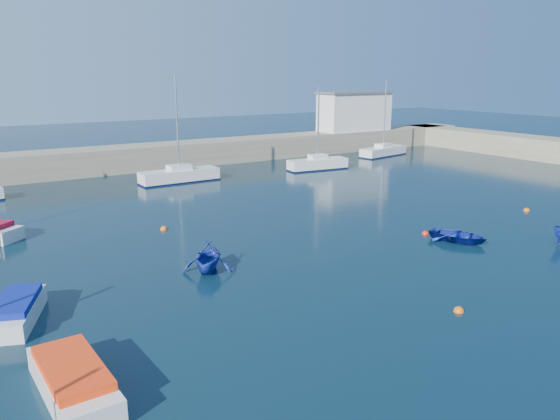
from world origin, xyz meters
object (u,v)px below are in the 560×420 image
harbor_office (354,112)px  sailboat_6 (179,175)px  motorboat_1 (17,310)px  sailboat_8 (383,151)px  motorboat_0 (73,380)px  dinghy_left (208,257)px  sailboat_7 (318,164)px  dinghy_center (458,236)px

harbor_office → sailboat_6: sailboat_6 is taller
motorboat_1 → sailboat_8: bearing=51.6°
motorboat_0 → dinghy_left: 11.86m
sailboat_6 → sailboat_8: bearing=-86.9°
sailboat_8 → motorboat_1: (-46.20, -27.52, -0.12)m
motorboat_0 → dinghy_left: (8.63, 8.14, 0.28)m
sailboat_7 → motorboat_1: sailboat_7 is taller
motorboat_0 → dinghy_center: (24.15, 4.64, -0.17)m
motorboat_1 → dinghy_center: motorboat_1 is taller
dinghy_center → motorboat_1: bearing=153.9°
sailboat_7 → sailboat_8: (13.11, 3.77, -0.03)m
sailboat_6 → motorboat_0: sailboat_6 is taller
sailboat_8 → motorboat_0: sailboat_8 is taller
sailboat_6 → motorboat_0: 36.29m
sailboat_7 → motorboat_1: (-33.09, -23.75, -0.15)m
sailboat_6 → sailboat_7: sailboat_6 is taller
motorboat_0 → dinghy_center: size_ratio=1.48×
harbor_office → sailboat_7: 18.09m
sailboat_6 → sailboat_8: sailboat_6 is taller
sailboat_8 → dinghy_center: size_ratio=2.67×
sailboat_6 → dinghy_left: size_ratio=3.21×
sailboat_8 → dinghy_left: 45.23m
harbor_office → sailboat_8: sailboat_8 is taller
sailboat_6 → dinghy_center: size_ratio=2.84×
harbor_office → sailboat_6: (-29.40, -9.23, -4.43)m
motorboat_0 → dinghy_left: dinghy_left is taller
harbor_office → dinghy_center: size_ratio=2.83×
harbor_office → dinghy_left: 50.35m
harbor_office → dinghy_left: size_ratio=3.19×
sailboat_6 → motorboat_1: (-17.60, -25.21, -0.16)m
dinghy_center → dinghy_left: (-15.52, 3.49, 0.46)m
sailboat_8 → motorboat_1: 53.78m
motorboat_0 → dinghy_center: 24.59m
motorboat_1 → dinghy_left: bearing=27.9°
motorboat_0 → dinghy_left: size_ratio=1.67×
motorboat_1 → dinghy_left: size_ratio=1.48×
sailboat_8 → motorboat_1: size_ratio=2.03×
motorboat_0 → sailboat_8: bearing=34.5°
sailboat_8 → motorboat_1: bearing=109.8°
sailboat_7 → motorboat_0: (-32.30, -30.70, -0.12)m
sailboat_6 → dinghy_left: 25.38m
harbor_office → motorboat_0: size_ratio=1.92×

